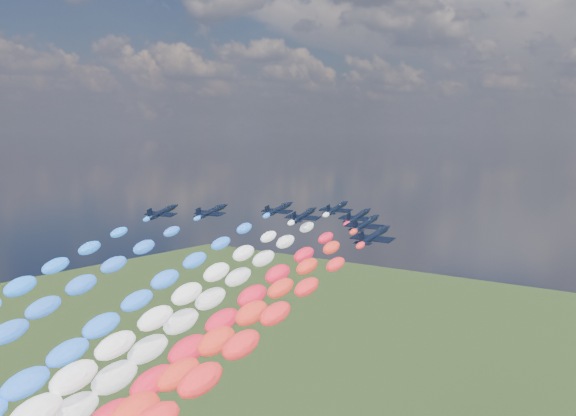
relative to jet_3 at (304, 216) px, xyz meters
The scene contains 13 objects.
jet_0 31.76m from the jet_3, 153.54° to the right, with size 7.88×10.56×2.33m, color black, non-canonical shape.
jet_1 21.67m from the jet_3, 161.96° to the right, with size 7.88×10.56×2.33m, color black, non-canonical shape.
jet_2 12.89m from the jet_3, 152.73° to the left, with size 7.88×10.56×2.33m, color black, non-canonical shape.
trail_2 53.09m from the jet_3, 103.42° to the right, with size 5.74×104.86×42.76m, color #2770F8, non-canonical shape.
jet_3 is the anchor object (origin of this frame).
trail_3 57.35m from the jet_3, 90.00° to the right, with size 5.74×104.86×42.76m, color white, non-canonical shape.
jet_4 15.82m from the jet_3, 96.88° to the left, with size 7.88×10.56×2.33m, color black, non-canonical shape.
trail_4 42.96m from the jet_3, 92.84° to the right, with size 5.74×104.86×42.76m, color white, non-canonical shape.
jet_5 11.53m from the jet_3, 29.02° to the left, with size 7.88×10.56×2.33m, color black, non-canonical shape.
trail_5 53.09m from the jet_3, 78.21° to the right, with size 5.74×104.86×42.76m, color red, non-canonical shape.
jet_6 17.56m from the jet_3, 11.09° to the right, with size 7.88×10.56×2.33m, color black, non-canonical shape.
trail_6 62.94m from the jet_3, 73.26° to the right, with size 5.74×104.86×42.76m, color red, non-canonical shape.
jet_7 30.94m from the jet_3, 31.34° to the right, with size 7.88×10.56×2.33m, color black, non-canonical shape.
Camera 1 is at (86.15, -109.69, 115.20)m, focal length 43.26 mm.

